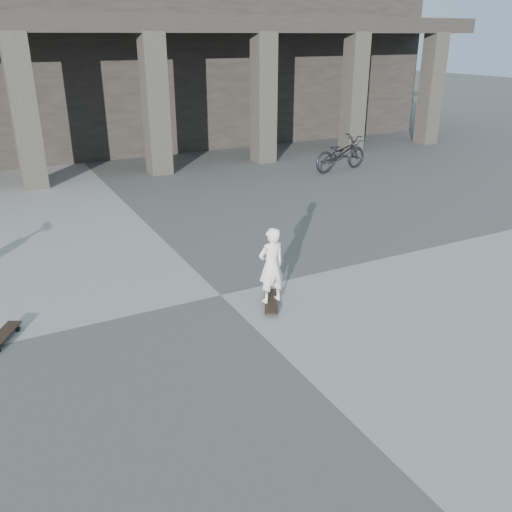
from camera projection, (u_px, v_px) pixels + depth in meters
name	position (u px, v px, depth m)	size (l,w,h in m)	color
ground	(221.00, 295.00, 8.75)	(90.00, 90.00, 0.00)	#474745
colonnade	(57.00, 62.00, 18.89)	(28.00, 8.82, 6.00)	black
longboard	(271.00, 302.00, 8.39)	(0.56, 0.83, 0.08)	black
skateboard_spare	(2.00, 336.00, 7.41)	(0.58, 0.79, 0.10)	black
child	(271.00, 265.00, 8.16)	(0.44, 0.29, 1.20)	silver
bicycle	(340.00, 154.00, 16.58)	(0.70, 2.00, 1.05)	black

